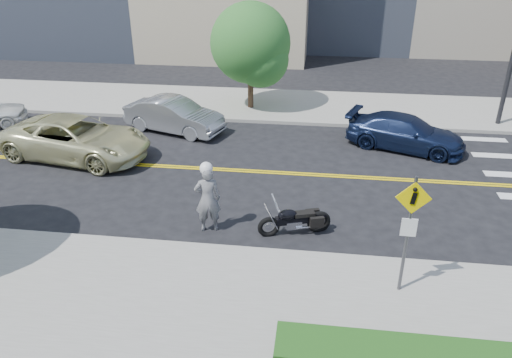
{
  "coord_description": "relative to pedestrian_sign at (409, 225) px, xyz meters",
  "views": [
    {
      "loc": [
        2.04,
        -16.16,
        7.84
      ],
      "look_at": [
        0.32,
        -2.99,
        1.2
      ],
      "focal_mm": 35.0,
      "sensor_mm": 36.0,
      "label": 1
    }
  ],
  "objects": [
    {
      "name": "sidewalk_far",
      "position": [
        -4.2,
        13.81,
        -1.89
      ],
      "size": [
        60.0,
        5.0,
        0.15
      ],
      "primitive_type": "cube",
      "color": "#9E9B91",
      "rests_on": "ground_plane"
    },
    {
      "name": "pedestrian_sign",
      "position": [
        0.0,
        0.0,
        0.0
      ],
      "size": [
        0.78,
        0.08,
        3.0
      ],
      "color": "#4C4C51",
      "rests_on": "sidewalk_near"
    },
    {
      "name": "sidewalk_near",
      "position": [
        -4.2,
        -1.19,
        -1.89
      ],
      "size": [
        60.0,
        5.0,
        0.15
      ],
      "primitive_type": "cube",
      "color": "#9E9B91",
      "rests_on": "ground_plane"
    },
    {
      "name": "tree_far_a",
      "position": [
        -5.43,
        13.17,
        1.24
      ],
      "size": [
        3.7,
        3.7,
        5.06
      ],
      "rotation": [
        0.0,
        0.0,
        0.05
      ],
      "color": "#382619",
      "rests_on": "ground"
    },
    {
      "name": "parked_car_blue",
      "position": [
        1.32,
        9.23,
        -1.29
      ],
      "size": [
        4.96,
        3.3,
        1.33
      ],
      "primitive_type": "imported",
      "rotation": [
        0.0,
        0.0,
        1.23
      ],
      "color": "#172446",
      "rests_on": "ground"
    },
    {
      "name": "ground_plane",
      "position": [
        -4.2,
        6.31,
        -1.96
      ],
      "size": [
        120.0,
        120.0,
        0.0
      ],
      "primitive_type": "plane",
      "color": "black",
      "rests_on": "ground"
    },
    {
      "name": "suv",
      "position": [
        -11.18,
        6.7,
        -1.18
      ],
      "size": [
        5.99,
        3.53,
        1.56
      ],
      "primitive_type": "imported",
      "rotation": [
        0.0,
        0.0,
        1.4
      ],
      "color": "beige",
      "rests_on": "ground"
    },
    {
      "name": "motorcyclist",
      "position": [
        -5.13,
        2.26,
        -0.88
      ],
      "size": [
        0.84,
        0.65,
        2.16
      ],
      "rotation": [
        0.0,
        0.0,
        3.38
      ],
      "color": "#B5B4B9",
      "rests_on": "ground"
    },
    {
      "name": "motorcycle",
      "position": [
        -2.64,
        2.39,
        -1.33
      ],
      "size": [
        2.16,
        1.24,
        1.26
      ],
      "primitive_type": null,
      "rotation": [
        0.0,
        0.0,
        0.32
      ],
      "color": "black",
      "rests_on": "ground"
    },
    {
      "name": "parked_car_silver",
      "position": [
        -8.28,
        9.88,
        -1.24
      ],
      "size": [
        4.63,
        2.81,
        1.44
      ],
      "primitive_type": "imported",
      "rotation": [
        0.0,
        0.0,
        1.25
      ],
      "color": "#999DA0",
      "rests_on": "ground"
    }
  ]
}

